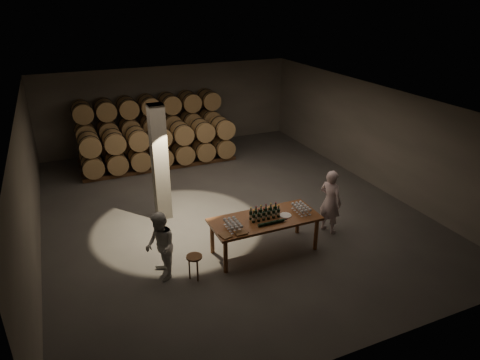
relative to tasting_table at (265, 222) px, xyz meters
name	(u,v)px	position (x,y,z in m)	size (l,w,h in m)	color
room	(160,163)	(-1.80, 2.70, 0.80)	(12.00, 12.00, 12.00)	#4D4A48
tasting_table	(265,222)	(0.00, 0.00, 0.00)	(2.60, 1.10, 0.90)	brown
barrel_stack_back	(150,125)	(-0.96, 7.70, 0.40)	(5.48, 0.95, 2.31)	brown
barrel_stack_front	(160,146)	(-0.96, 6.30, 0.03)	(5.48, 0.95, 1.57)	brown
bottle_cluster	(265,214)	(0.00, 0.01, 0.22)	(0.73, 0.23, 0.32)	black
lying_bottles	(271,223)	(0.01, -0.31, 0.14)	(0.75, 0.08, 0.08)	black
glass_cluster_left	(233,223)	(-0.87, -0.12, 0.23)	(0.30, 0.52, 0.17)	silver
glass_cluster_right	(301,207)	(0.96, -0.05, 0.22)	(0.30, 0.52, 0.17)	silver
plate	(285,215)	(0.51, -0.07, 0.11)	(0.29, 0.29, 0.02)	white
notebook_near	(241,233)	(-0.80, -0.40, 0.12)	(0.26, 0.21, 0.03)	brown
notebook_corner	(225,235)	(-1.15, -0.36, 0.12)	(0.22, 0.28, 0.02)	brown
pen	(246,233)	(-0.69, -0.45, 0.11)	(0.01, 0.01, 0.14)	black
stool	(194,260)	(-1.89, -0.38, -0.32)	(0.35, 0.35, 0.58)	brown
person_man	(330,202)	(1.97, 0.19, 0.06)	(0.63, 0.41, 1.72)	beige
person_woman	(160,246)	(-2.52, -0.02, -0.01)	(0.76, 0.59, 1.57)	silver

